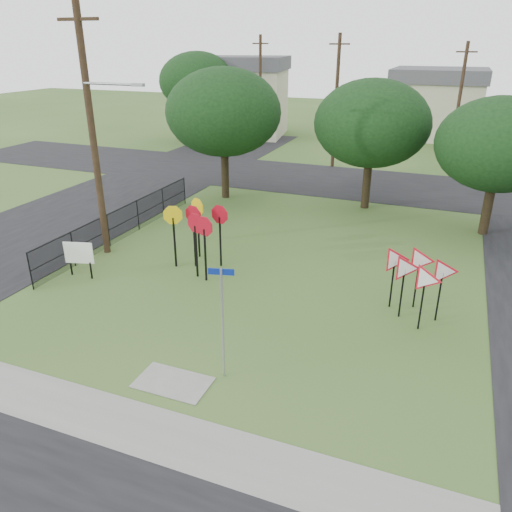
{
  "coord_description": "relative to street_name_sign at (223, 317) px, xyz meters",
  "views": [
    {
      "loc": [
        6.12,
        -11.78,
        8.45
      ],
      "look_at": [
        0.28,
        3.0,
        1.6
      ],
      "focal_mm": 35.0,
      "sensor_mm": 36.0,
      "label": 1
    }
  ],
  "objects": [
    {
      "name": "tree_far_left",
      "position": [
        -17.16,
        31.62,
        3.32
      ],
      "size": [
        6.8,
        6.8,
        7.73
      ],
      "color": "black",
      "rests_on": "ground"
    },
    {
      "name": "ground",
      "position": [
        -1.16,
        1.62,
        -1.85
      ],
      "size": [
        140.0,
        140.0,
        0.0
      ],
      "primitive_type": "plane",
      "color": "#345620"
    },
    {
      "name": "house_mid",
      "position": [
        2.84,
        41.62,
        1.3
      ],
      "size": [
        8.4,
        8.4,
        6.2
      ],
      "color": "beige",
      "rests_on": "ground"
    },
    {
      "name": "sidewalk",
      "position": [
        -1.16,
        -2.58,
        -1.84
      ],
      "size": [
        30.0,
        1.6,
        0.02
      ],
      "primitive_type": "cube",
      "color": "gray",
      "rests_on": "ground"
    },
    {
      "name": "tree_near_left",
      "position": [
        -7.16,
        15.62,
        3.01
      ],
      "size": [
        6.4,
        6.4,
        7.27
      ],
      "color": "black",
      "rests_on": "ground"
    },
    {
      "name": "curb_pad",
      "position": [
        -1.16,
        -0.78,
        -1.84
      ],
      "size": [
        2.0,
        1.2,
        0.02
      ],
      "primitive_type": "cube",
      "color": "gray",
      "rests_on": "ground"
    },
    {
      "name": "far_pole_a",
      "position": [
        -3.16,
        25.62,
        2.75
      ],
      "size": [
        1.4,
        0.24,
        9.0
      ],
      "color": "#39291A",
      "rests_on": "ground"
    },
    {
      "name": "tree_near_mid",
      "position": [
        0.84,
        16.62,
        2.69
      ],
      "size": [
        6.0,
        6.0,
        6.8
      ],
      "color": "black",
      "rests_on": "ground"
    },
    {
      "name": "utility_pole_main",
      "position": [
        -8.4,
        6.11,
        3.36
      ],
      "size": [
        3.55,
        0.33,
        10.0
      ],
      "color": "#39291A",
      "rests_on": "ground"
    },
    {
      "name": "info_board",
      "position": [
        -7.83,
        3.68,
        -0.89
      ],
      "size": [
        1.12,
        0.34,
        1.43
      ],
      "color": "black",
      "rests_on": "ground"
    },
    {
      "name": "planting_strip",
      "position": [
        -1.16,
        -3.78,
        -1.84
      ],
      "size": [
        30.0,
        0.8,
        0.02
      ],
      "primitive_type": "cube",
      "color": "#345620",
      "rests_on": "ground"
    },
    {
      "name": "far_pole_b",
      "position": [
        4.84,
        29.62,
        2.5
      ],
      "size": [
        1.4,
        0.24,
        8.5
      ],
      "color": "#39291A",
      "rests_on": "ground"
    },
    {
      "name": "stop_sign_cluster",
      "position": [
        -3.93,
        6.07,
        0.07
      ],
      "size": [
        2.5,
        2.24,
        2.6
      ],
      "color": "black",
      "rests_on": "ground"
    },
    {
      "name": "fence_run",
      "position": [
        -8.76,
        7.87,
        -1.06
      ],
      "size": [
        0.05,
        11.55,
        1.5
      ],
      "color": "black",
      "rests_on": "ground"
    },
    {
      "name": "street_name_sign",
      "position": [
        0.0,
        0.0,
        0.0
      ],
      "size": [
        0.66,
        0.18,
        3.25
      ],
      "color": "#93979C",
      "rests_on": "ground"
    },
    {
      "name": "street_far",
      "position": [
        -1.16,
        21.62,
        -1.84
      ],
      "size": [
        60.0,
        8.0,
        0.02
      ],
      "primitive_type": "cube",
      "color": "black",
      "rests_on": "ground"
    },
    {
      "name": "far_pole_c",
      "position": [
        -11.16,
        31.62,
        2.75
      ],
      "size": [
        1.4,
        0.24,
        9.0
      ],
      "color": "#39291A",
      "rests_on": "ground"
    },
    {
      "name": "yield_sign_cluster",
      "position": [
        4.43,
        5.29,
        -0.17
      ],
      "size": [
        2.48,
        1.57,
        2.27
      ],
      "color": "black",
      "rests_on": "ground"
    },
    {
      "name": "tree_near_right",
      "position": [
        6.84,
        14.62,
        2.38
      ],
      "size": [
        5.6,
        5.6,
        6.33
      ],
      "color": "black",
      "rests_on": "ground"
    },
    {
      "name": "house_left",
      "position": [
        -15.16,
        35.62,
        1.8
      ],
      "size": [
        10.58,
        8.88,
        7.2
      ],
      "color": "beige",
      "rests_on": "ground"
    },
    {
      "name": "street_left",
      "position": [
        -13.16,
        11.62,
        -1.84
      ],
      "size": [
        8.0,
        50.0,
        0.02
      ],
      "primitive_type": "cube",
      "color": "black",
      "rests_on": "ground"
    }
  ]
}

